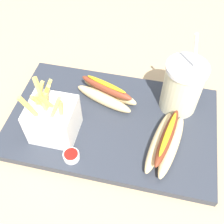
{
  "coord_description": "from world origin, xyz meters",
  "views": [
    {
      "loc": [
        0.09,
        -0.39,
        0.56
      ],
      "look_at": [
        0.0,
        0.0,
        0.05
      ],
      "focal_mm": 44.36,
      "sensor_mm": 36.0,
      "label": 1
    }
  ],
  "objects_px": {
    "hot_dog_2": "(106,93)",
    "fries_basket": "(53,119)",
    "soda_cup": "(182,87)",
    "ketchup_cup_1": "(71,156)",
    "hot_dog_1": "(166,142)"
  },
  "relations": [
    {
      "from": "hot_dog_2",
      "to": "fries_basket",
      "type": "bearing_deg",
      "value": -126.72
    },
    {
      "from": "hot_dog_2",
      "to": "hot_dog_1",
      "type": "bearing_deg",
      "value": -34.54
    },
    {
      "from": "soda_cup",
      "to": "hot_dog_2",
      "type": "distance_m",
      "value": 0.18
    },
    {
      "from": "hot_dog_1",
      "to": "hot_dog_2",
      "type": "height_order",
      "value": "hot_dog_2"
    },
    {
      "from": "soda_cup",
      "to": "ketchup_cup_1",
      "type": "bearing_deg",
      "value": -136.63
    },
    {
      "from": "hot_dog_2",
      "to": "ketchup_cup_1",
      "type": "distance_m",
      "value": 0.18
    },
    {
      "from": "hot_dog_1",
      "to": "ketchup_cup_1",
      "type": "relative_size",
      "value": 5.01
    },
    {
      "from": "fries_basket",
      "to": "hot_dog_1",
      "type": "xyz_separation_m",
      "value": [
        0.25,
        0.01,
        -0.03
      ]
    },
    {
      "from": "soda_cup",
      "to": "hot_dog_2",
      "type": "xyz_separation_m",
      "value": [
        -0.18,
        -0.02,
        -0.04
      ]
    },
    {
      "from": "soda_cup",
      "to": "ketchup_cup_1",
      "type": "xyz_separation_m",
      "value": [
        -0.21,
        -0.2,
        -0.06
      ]
    },
    {
      "from": "fries_basket",
      "to": "ketchup_cup_1",
      "type": "xyz_separation_m",
      "value": [
        0.06,
        -0.06,
        -0.04
      ]
    },
    {
      "from": "ketchup_cup_1",
      "to": "hot_dog_1",
      "type": "bearing_deg",
      "value": 20.16
    },
    {
      "from": "hot_dog_2",
      "to": "soda_cup",
      "type": "bearing_deg",
      "value": 6.59
    },
    {
      "from": "fries_basket",
      "to": "hot_dog_1",
      "type": "relative_size",
      "value": 0.91
    },
    {
      "from": "hot_dog_2",
      "to": "ketchup_cup_1",
      "type": "bearing_deg",
      "value": -101.1
    }
  ]
}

